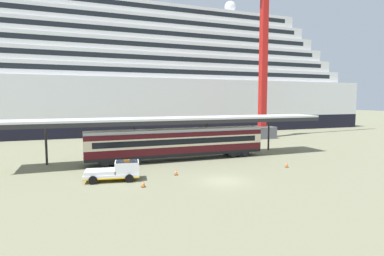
% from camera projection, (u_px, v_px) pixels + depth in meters
% --- Properties ---
extents(ground_plane, '(400.00, 400.00, 0.00)m').
position_uv_depth(ground_plane, '(224.00, 181.00, 29.48)').
color(ground_plane, '#747458').
extents(cruise_ship, '(155.71, 28.32, 39.49)m').
position_uv_depth(cruise_ship, '(70.00, 76.00, 73.87)').
color(cruise_ship, black).
rests_on(cruise_ship, ground).
extents(platform_canopy, '(42.47, 5.25, 5.58)m').
position_uv_depth(platform_canopy, '(177.00, 119.00, 39.89)').
color(platform_canopy, silver).
rests_on(platform_canopy, ground).
extents(train_carriage, '(23.49, 2.81, 4.11)m').
position_uv_depth(train_carriage, '(178.00, 142.00, 39.80)').
color(train_carriage, black).
rests_on(train_carriage, ground).
extents(service_truck, '(5.45, 2.86, 2.02)m').
position_uv_depth(service_truck, '(117.00, 171.00, 29.64)').
color(service_truck, white).
rests_on(service_truck, ground).
extents(traffic_cone_near, '(0.36, 0.36, 0.65)m').
position_uv_depth(traffic_cone_near, '(144.00, 184.00, 27.42)').
color(traffic_cone_near, black).
rests_on(traffic_cone_near, ground).
extents(traffic_cone_mid, '(0.36, 0.36, 0.66)m').
position_uv_depth(traffic_cone_mid, '(287.00, 165.00, 35.55)').
color(traffic_cone_mid, black).
rests_on(traffic_cone_mid, ground).
extents(traffic_cone_far, '(0.36, 0.36, 0.64)m').
position_uv_depth(traffic_cone_far, '(176.00, 172.00, 31.83)').
color(traffic_cone_far, black).
rests_on(traffic_cone_far, ground).
extents(dockside_crane, '(19.37, 4.40, 57.15)m').
position_uv_depth(dockside_crane, '(268.00, 51.00, 62.13)').
color(dockside_crane, '#595960').
rests_on(dockside_crane, ground).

